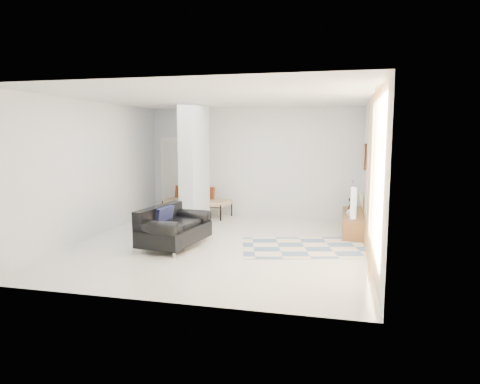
# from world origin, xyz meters

# --- Properties ---
(floor) EXTENTS (6.00, 6.00, 0.00)m
(floor) POSITION_xyz_m (0.00, 0.00, 0.00)
(floor) COLOR white
(floor) RESTS_ON ground
(ceiling) EXTENTS (6.00, 6.00, 0.00)m
(ceiling) POSITION_xyz_m (0.00, 0.00, 2.80)
(ceiling) COLOR white
(ceiling) RESTS_ON wall_back
(wall_back) EXTENTS (6.00, 0.00, 6.00)m
(wall_back) POSITION_xyz_m (0.00, 3.00, 1.40)
(wall_back) COLOR silver
(wall_back) RESTS_ON ground
(wall_front) EXTENTS (6.00, 0.00, 6.00)m
(wall_front) POSITION_xyz_m (0.00, -3.00, 1.40)
(wall_front) COLOR silver
(wall_front) RESTS_ON ground
(wall_left) EXTENTS (0.00, 6.00, 6.00)m
(wall_left) POSITION_xyz_m (-2.75, 0.00, 1.40)
(wall_left) COLOR silver
(wall_left) RESTS_ON ground
(wall_right) EXTENTS (0.00, 6.00, 6.00)m
(wall_right) POSITION_xyz_m (2.75, 0.00, 1.40)
(wall_right) COLOR silver
(wall_right) RESTS_ON ground
(partition_column) EXTENTS (0.35, 1.20, 2.80)m
(partition_column) POSITION_xyz_m (-1.10, 1.60, 1.40)
(partition_column) COLOR silver
(partition_column) RESTS_ON floor
(hallway_door) EXTENTS (0.85, 0.06, 2.04)m
(hallway_door) POSITION_xyz_m (-2.10, 2.96, 1.02)
(hallway_door) COLOR white
(hallway_door) RESTS_ON floor
(curtain) EXTENTS (0.00, 2.55, 2.55)m
(curtain) POSITION_xyz_m (2.67, -1.15, 1.45)
(curtain) COLOR #FFA643
(curtain) RESTS_ON wall_right
(wall_art) EXTENTS (0.04, 0.45, 0.55)m
(wall_art) POSITION_xyz_m (2.72, 1.70, 1.65)
(wall_art) COLOR #341B0E
(wall_art) RESTS_ON wall_right
(media_console) EXTENTS (0.45, 1.98, 0.80)m
(media_console) POSITION_xyz_m (2.52, 1.70, 0.20)
(media_console) COLOR brown
(media_console) RESTS_ON floor
(loveseat) EXTENTS (1.08, 1.61, 0.76)m
(loveseat) POSITION_xyz_m (-0.87, -0.39, 0.36)
(loveseat) COLOR silver
(loveseat) RESTS_ON floor
(daybed) EXTENTS (1.79, 0.97, 0.77)m
(daybed) POSITION_xyz_m (-1.42, 2.63, 0.42)
(daybed) COLOR black
(daybed) RESTS_ON floor
(area_rug) EXTENTS (2.62, 2.06, 0.01)m
(area_rug) POSITION_xyz_m (1.60, 0.09, 0.01)
(area_rug) COLOR beige
(area_rug) RESTS_ON floor
(cylinder_lamp) EXTENTS (0.12, 0.12, 0.65)m
(cylinder_lamp) POSITION_xyz_m (2.50, 1.10, 0.73)
(cylinder_lamp) COLOR beige
(cylinder_lamp) RESTS_ON media_console
(bronze_figurine) EXTENTS (0.15, 0.15, 0.27)m
(bronze_figurine) POSITION_xyz_m (2.47, 2.22, 0.54)
(bronze_figurine) COLOR black
(bronze_figurine) RESTS_ON media_console
(vase) EXTENTS (0.24, 0.24, 0.22)m
(vase) POSITION_xyz_m (2.47, 1.36, 0.51)
(vase) COLOR white
(vase) RESTS_ON media_console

